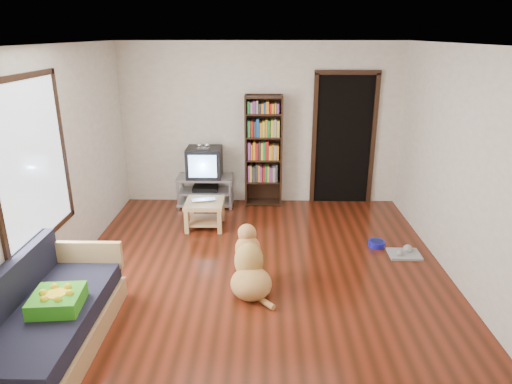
{
  "coord_description": "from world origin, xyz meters",
  "views": [
    {
      "loc": [
        0.06,
        -4.81,
        2.71
      ],
      "look_at": [
        -0.04,
        0.35,
        0.9
      ],
      "focal_mm": 32.0,
      "sensor_mm": 36.0,
      "label": 1
    }
  ],
  "objects_px": {
    "sofa": "(48,322)",
    "green_cushion": "(57,300)",
    "dog_bowl": "(377,244)",
    "coffee_table": "(205,209)",
    "laptop": "(204,201)",
    "bookshelf": "(264,145)",
    "tv_stand": "(206,190)",
    "dog": "(250,268)",
    "crt_tv": "(205,162)",
    "grey_rag": "(404,254)"
  },
  "relations": [
    {
      "from": "sofa",
      "to": "green_cushion",
      "type": "bearing_deg",
      "value": -2.68
    },
    {
      "from": "dog_bowl",
      "to": "coffee_table",
      "type": "xyz_separation_m",
      "value": [
        -2.37,
        0.62,
        0.24
      ]
    },
    {
      "from": "green_cushion",
      "to": "dog_bowl",
      "type": "bearing_deg",
      "value": 27.19
    },
    {
      "from": "laptop",
      "to": "bookshelf",
      "type": "relative_size",
      "value": 0.19
    },
    {
      "from": "laptop",
      "to": "sofa",
      "type": "bearing_deg",
      "value": -125.87
    },
    {
      "from": "tv_stand",
      "to": "bookshelf",
      "type": "xyz_separation_m",
      "value": [
        0.95,
        0.09,
        0.73
      ]
    },
    {
      "from": "tv_stand",
      "to": "sofa",
      "type": "relative_size",
      "value": 0.5
    },
    {
      "from": "dog_bowl",
      "to": "coffee_table",
      "type": "bearing_deg",
      "value": 165.44
    },
    {
      "from": "dog",
      "to": "laptop",
      "type": "bearing_deg",
      "value": 112.81
    },
    {
      "from": "laptop",
      "to": "dog_bowl",
      "type": "xyz_separation_m",
      "value": [
        2.37,
        -0.59,
        -0.37
      ]
    },
    {
      "from": "crt_tv",
      "to": "sofa",
      "type": "distance_m",
      "value": 3.81
    },
    {
      "from": "grey_rag",
      "to": "dog",
      "type": "distance_m",
      "value": 2.15
    },
    {
      "from": "grey_rag",
      "to": "bookshelf",
      "type": "relative_size",
      "value": 0.22
    },
    {
      "from": "green_cushion",
      "to": "coffee_table",
      "type": "relative_size",
      "value": 0.76
    },
    {
      "from": "dog",
      "to": "coffee_table",
      "type": "bearing_deg",
      "value": 112.45
    },
    {
      "from": "laptop",
      "to": "sofa",
      "type": "relative_size",
      "value": 0.19
    },
    {
      "from": "crt_tv",
      "to": "coffee_table",
      "type": "bearing_deg",
      "value": -83.8
    },
    {
      "from": "dog_bowl",
      "to": "sofa",
      "type": "distance_m",
      "value": 4.05
    },
    {
      "from": "tv_stand",
      "to": "grey_rag",
      "type": "bearing_deg",
      "value": -32.4
    },
    {
      "from": "green_cushion",
      "to": "crt_tv",
      "type": "relative_size",
      "value": 0.72
    },
    {
      "from": "dog_bowl",
      "to": "bookshelf",
      "type": "bearing_deg",
      "value": 133.52
    },
    {
      "from": "crt_tv",
      "to": "dog",
      "type": "xyz_separation_m",
      "value": [
        0.81,
        -2.63,
        -0.48
      ]
    },
    {
      "from": "bookshelf",
      "to": "coffee_table",
      "type": "height_order",
      "value": "bookshelf"
    },
    {
      "from": "laptop",
      "to": "bookshelf",
      "type": "xyz_separation_m",
      "value": [
        0.85,
        1.02,
        0.59
      ]
    },
    {
      "from": "green_cushion",
      "to": "sofa",
      "type": "height_order",
      "value": "sofa"
    },
    {
      "from": "laptop",
      "to": "tv_stand",
      "type": "relative_size",
      "value": 0.38
    },
    {
      "from": "coffee_table",
      "to": "green_cushion",
      "type": "bearing_deg",
      "value": -109.09
    },
    {
      "from": "bookshelf",
      "to": "dog",
      "type": "bearing_deg",
      "value": -93.03
    },
    {
      "from": "green_cushion",
      "to": "bookshelf",
      "type": "height_order",
      "value": "bookshelf"
    },
    {
      "from": "sofa",
      "to": "coffee_table",
      "type": "height_order",
      "value": "sofa"
    },
    {
      "from": "grey_rag",
      "to": "crt_tv",
      "type": "distance_m",
      "value": 3.38
    },
    {
      "from": "dog_bowl",
      "to": "coffee_table",
      "type": "relative_size",
      "value": 0.4
    },
    {
      "from": "tv_stand",
      "to": "dog",
      "type": "distance_m",
      "value": 2.73
    },
    {
      "from": "green_cushion",
      "to": "tv_stand",
      "type": "relative_size",
      "value": 0.46
    },
    {
      "from": "laptop",
      "to": "bookshelf",
      "type": "distance_m",
      "value": 1.45
    },
    {
      "from": "crt_tv",
      "to": "laptop",
      "type": "bearing_deg",
      "value": -83.99
    },
    {
      "from": "green_cushion",
      "to": "sofa",
      "type": "bearing_deg",
      "value": 171.89
    },
    {
      "from": "grey_rag",
      "to": "bookshelf",
      "type": "bearing_deg",
      "value": 134.52
    },
    {
      "from": "tv_stand",
      "to": "coffee_table",
      "type": "height_order",
      "value": "tv_stand"
    },
    {
      "from": "grey_rag",
      "to": "laptop",
      "type": "bearing_deg",
      "value": 162.62
    },
    {
      "from": "grey_rag",
      "to": "green_cushion",
      "type": "bearing_deg",
      "value": -152.62
    },
    {
      "from": "grey_rag",
      "to": "crt_tv",
      "type": "xyz_separation_m",
      "value": [
        -2.77,
        1.78,
        0.73
      ]
    },
    {
      "from": "coffee_table",
      "to": "dog",
      "type": "bearing_deg",
      "value": -67.55
    },
    {
      "from": "laptop",
      "to": "sofa",
      "type": "distance_m",
      "value": 2.92
    },
    {
      "from": "green_cushion",
      "to": "sofa",
      "type": "xyz_separation_m",
      "value": [
        -0.12,
        0.01,
        -0.23
      ]
    },
    {
      "from": "tv_stand",
      "to": "crt_tv",
      "type": "distance_m",
      "value": 0.47
    },
    {
      "from": "dog",
      "to": "tv_stand",
      "type": "bearing_deg",
      "value": 107.21
    },
    {
      "from": "laptop",
      "to": "dog_bowl",
      "type": "relative_size",
      "value": 1.57
    },
    {
      "from": "laptop",
      "to": "tv_stand",
      "type": "height_order",
      "value": "tv_stand"
    },
    {
      "from": "dog",
      "to": "dog_bowl",
      "type": "bearing_deg",
      "value": 33.33
    }
  ]
}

